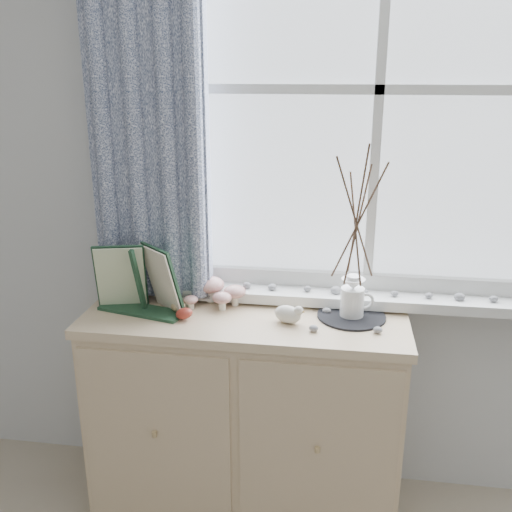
# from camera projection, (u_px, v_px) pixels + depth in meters

# --- Properties ---
(room_shell) EXTENTS (4.04, 4.04, 2.62)m
(room_shell) POSITION_uv_depth(u_px,v_px,m) (25.00, 181.00, 0.32)
(room_shell) COLOR beige
(room_shell) RESTS_ON ground
(sideboard) EXTENTS (1.20, 0.45, 0.85)m
(sideboard) POSITION_uv_depth(u_px,v_px,m) (245.00, 415.00, 2.24)
(sideboard) COLOR #CBB08E
(sideboard) RESTS_ON ground
(botanical_book) EXTENTS (0.41, 0.22, 0.27)m
(botanical_book) POSITION_uv_depth(u_px,v_px,m) (137.00, 281.00, 2.07)
(botanical_book) COLOR #1D3D28
(botanical_book) RESTS_ON sideboard
(toadstool_cluster) EXTENTS (0.23, 0.16, 0.10)m
(toadstool_cluster) POSITION_uv_depth(u_px,v_px,m) (217.00, 291.00, 2.19)
(toadstool_cluster) COLOR white
(toadstool_cluster) RESTS_ON sideboard
(wooden_eggs) EXTENTS (0.13, 0.17, 0.06)m
(wooden_eggs) POSITION_uv_depth(u_px,v_px,m) (178.00, 306.00, 2.13)
(wooden_eggs) COLOR tan
(wooden_eggs) RESTS_ON sideboard
(songbird_figurine) EXTENTS (0.15, 0.11, 0.07)m
(songbird_figurine) POSITION_uv_depth(u_px,v_px,m) (288.00, 313.00, 2.04)
(songbird_figurine) COLOR silver
(songbird_figurine) RESTS_ON sideboard
(crocheted_doily) EXTENTS (0.25, 0.25, 0.01)m
(crocheted_doily) POSITION_uv_depth(u_px,v_px,m) (351.00, 316.00, 2.10)
(crocheted_doily) COLOR black
(crocheted_doily) RESTS_ON sideboard
(twig_pitcher) EXTENTS (0.30, 0.30, 0.65)m
(twig_pitcher) POSITION_uv_depth(u_px,v_px,m) (357.00, 218.00, 1.98)
(twig_pitcher) COLOR white
(twig_pitcher) RESTS_ON crocheted_doily
(sideboard_pebbles) EXTENTS (0.33, 0.23, 0.02)m
(sideboard_pebbles) POSITION_uv_depth(u_px,v_px,m) (334.00, 317.00, 2.07)
(sideboard_pebbles) COLOR gray
(sideboard_pebbles) RESTS_ON sideboard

